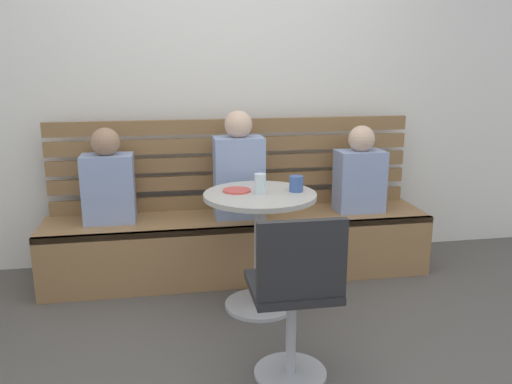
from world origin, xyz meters
TOP-DOWN VIEW (x-y plane):
  - ground at (0.00, 0.00)m, footprint 8.00×8.00m
  - back_wall at (0.00, 1.64)m, footprint 5.20×0.10m
  - booth_bench at (0.00, 1.20)m, footprint 2.70×0.52m
  - booth_backrest at (0.00, 1.44)m, footprint 2.65×0.04m
  - cafe_table at (0.05, 0.67)m, footprint 0.68×0.68m
  - white_chair at (0.06, -0.15)m, footprint 0.40×0.40m
  - person_adult at (-0.00, 1.20)m, footprint 0.34×0.22m
  - person_child_left at (-0.88, 1.24)m, footprint 0.34×0.22m
  - person_child_middle at (0.89, 1.20)m, footprint 0.34×0.22m
  - cup_mug_blue at (0.27, 0.67)m, footprint 0.08×0.08m
  - cup_glass_tall at (0.05, 0.66)m, footprint 0.07×0.07m
  - plate_small at (-0.08, 0.73)m, footprint 0.17×0.17m

SIDE VIEW (x-z plane):
  - ground at x=0.00m, z-range 0.00..0.00m
  - booth_bench at x=0.00m, z-range 0.00..0.44m
  - white_chair at x=0.06m, z-range 0.04..0.89m
  - cafe_table at x=0.05m, z-range 0.15..0.89m
  - person_child_middle at x=0.89m, z-range 0.40..1.03m
  - person_child_left at x=-0.88m, z-range 0.40..1.05m
  - plate_small at x=-0.08m, z-range 0.74..0.75m
  - person_adult at x=0.00m, z-range 0.40..1.15m
  - booth_backrest at x=0.00m, z-range 0.44..1.11m
  - cup_mug_blue at x=0.27m, z-range 0.74..0.83m
  - cup_glass_tall at x=0.05m, z-range 0.74..0.86m
  - back_wall at x=0.00m, z-range 0.00..2.90m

